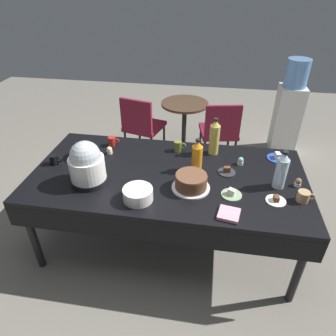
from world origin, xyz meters
TOP-DOWN VIEW (x-y plane):
  - ground at (0.00, 0.00)m, footprint 9.00×9.00m
  - potluck_table at (0.00, 0.00)m, footprint 2.20×1.10m
  - frosted_layer_cake at (0.20, -0.17)m, footprint 0.29×0.29m
  - slow_cooker at (-0.58, -0.22)m, footprint 0.28×0.28m
  - glass_salad_bowl at (-0.77, 0.14)m, footprint 0.18×0.18m
  - ceramic_snack_bowl at (-0.16, -0.36)m, footprint 0.22×0.22m
  - dessert_plate_sage at (0.50, -0.21)m, footprint 0.15×0.15m
  - dessert_plate_white at (0.81, -0.23)m, footprint 0.14×0.14m
  - dessert_plate_charcoal at (0.47, 0.08)m, footprint 0.14×0.14m
  - dessert_plate_cobalt at (0.90, 0.38)m, footprint 0.17×0.17m
  - cupcake_cocoa at (1.00, -0.01)m, footprint 0.05×0.05m
  - cupcake_mint at (-0.57, 0.23)m, footprint 0.05×0.05m
  - cupcake_berry at (0.58, 0.23)m, footprint 0.05×0.05m
  - soda_bottle_ginger_ale at (0.35, 0.38)m, footprint 0.09×0.09m
  - soda_bottle_water at (0.85, -0.04)m, footprint 0.09×0.09m
  - soda_bottle_orange_juice at (0.22, 0.09)m, footprint 0.09×0.09m
  - coffee_mug_tan at (1.00, -0.19)m, footprint 0.12×0.09m
  - coffee_mug_black at (-0.97, -0.01)m, footprint 0.11×0.07m
  - coffee_mug_olive at (0.03, 0.37)m, footprint 0.11×0.07m
  - coffee_mug_red at (-0.59, 0.38)m, footprint 0.11×0.07m
  - paper_napkin_stack at (0.48, -0.43)m, footprint 0.16×0.16m
  - maroon_chair_left at (-0.57, 1.42)m, footprint 0.54×0.54m
  - maroon_chair_right at (0.41, 1.42)m, footprint 0.52×0.52m
  - round_cafe_table at (-0.05, 1.64)m, footprint 0.60×0.60m
  - water_cooler at (1.29, 1.94)m, footprint 0.32×0.32m

SIDE VIEW (x-z plane):
  - ground at x=0.00m, z-range 0.00..0.00m
  - maroon_chair_left at x=-0.57m, z-range 0.07..0.92m
  - maroon_chair_right at x=0.41m, z-range 0.07..0.92m
  - round_cafe_table at x=-0.05m, z-range 0.14..0.86m
  - water_cooler at x=1.29m, z-range -0.03..1.21m
  - potluck_table at x=0.00m, z-range 0.31..1.06m
  - dessert_plate_white at x=0.81m, z-range 0.74..0.78m
  - paper_napkin_stack at x=0.48m, z-range 0.75..0.77m
  - dessert_plate_sage at x=0.50m, z-range 0.74..0.79m
  - dessert_plate_charcoal at x=0.47m, z-range 0.74..0.79m
  - dessert_plate_cobalt at x=0.90m, z-range 0.74..0.79m
  - cupcake_cocoa at x=1.00m, z-range 0.75..0.82m
  - cupcake_mint at x=-0.57m, z-range 0.75..0.82m
  - cupcake_berry at x=0.58m, z-range 0.75..0.82m
  - coffee_mug_tan at x=1.00m, z-range 0.75..0.83m
  - coffee_mug_red at x=-0.59m, z-range 0.75..0.83m
  - coffee_mug_black at x=-0.97m, z-range 0.75..0.83m
  - ceramic_snack_bowl at x=-0.16m, z-range 0.75..0.84m
  - coffee_mug_olive at x=0.03m, z-range 0.75..0.84m
  - glass_salad_bowl at x=-0.77m, z-range 0.75..0.85m
  - frosted_layer_cake at x=0.20m, z-range 0.75..0.87m
  - soda_bottle_orange_juice at x=0.22m, z-range 0.74..1.02m
  - soda_bottle_water at x=0.85m, z-range 0.74..1.05m
  - soda_bottle_ginger_ale at x=0.35m, z-range 0.74..1.07m
  - slow_cooker at x=-0.58m, z-range 0.74..1.09m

